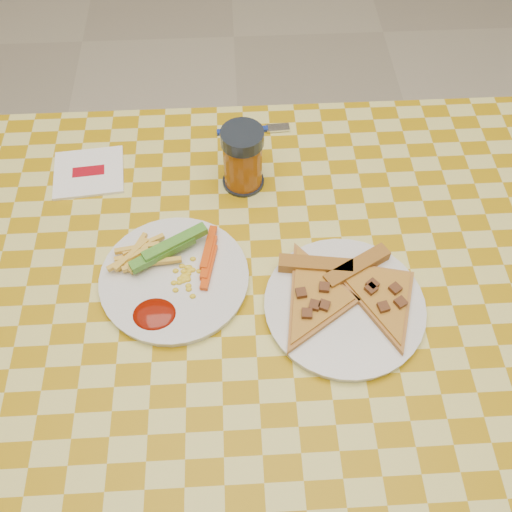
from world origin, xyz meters
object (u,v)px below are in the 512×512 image
object	(u,v)px
plate_right	(344,307)
drink_glass	(243,159)
plate_left	(175,279)
table	(253,317)

from	to	relation	value
plate_right	drink_glass	world-z (taller)	drink_glass
plate_left	plate_right	bearing A→B (deg)	-13.69
table	drink_glass	size ratio (longest dim) A/B	10.60
table	plate_left	size ratio (longest dim) A/B	5.54
table	plate_right	xyz separation A→B (m)	(0.14, -0.03, 0.08)
plate_right	drink_glass	distance (m)	0.31
plate_right	drink_glass	size ratio (longest dim) A/B	2.00
plate_left	drink_glass	xyz separation A→B (m)	(0.12, 0.20, 0.05)
plate_right	plate_left	bearing A→B (deg)	166.31
drink_glass	plate_left	bearing A→B (deg)	-119.76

